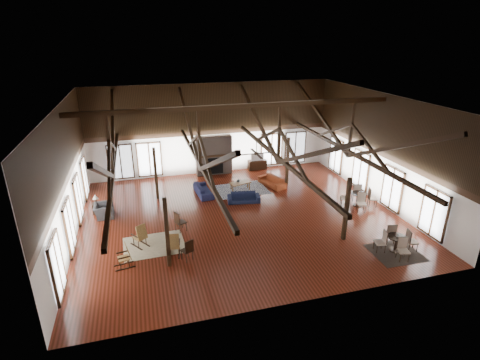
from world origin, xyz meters
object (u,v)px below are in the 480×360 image
object	(u,v)px
coffee_table	(240,183)
armchair	(104,211)
sofa_navy_front	(244,198)
cafe_table_far	(359,197)
sofa_orange	(272,181)
tv_console	(257,165)
sofa_navy_left	(204,190)
cafe_table_near	(396,241)

from	to	relation	value
coffee_table	armchair	size ratio (longest dim) A/B	1.29
sofa_navy_front	armchair	bearing A→B (deg)	-171.85
coffee_table	cafe_table_far	bearing A→B (deg)	-51.42
sofa_orange	coffee_table	distance (m)	2.10
sofa_orange	armchair	distance (m)	10.03
tv_console	cafe_table_far	bearing A→B (deg)	-63.90
coffee_table	sofa_navy_front	bearing A→B (deg)	-116.01
sofa_navy_left	sofa_orange	distance (m)	4.39
sofa_orange	cafe_table_far	size ratio (longest dim) A/B	0.98
sofa_navy_left	tv_console	xyz separation A→B (m)	(4.45, 3.42, 0.03)
tv_console	sofa_orange	bearing A→B (deg)	-91.20
cafe_table_far	tv_console	world-z (taller)	cafe_table_far
cafe_table_near	cafe_table_far	xyz separation A→B (m)	(0.98, 4.53, 0.03)
sofa_navy_left	armchair	size ratio (longest dim) A/B	1.88
sofa_navy_left	coffee_table	xyz separation A→B (m)	(2.29, 0.12, 0.13)
coffee_table	sofa_orange	bearing A→B (deg)	-13.39
sofa_orange	cafe_table_far	bearing A→B (deg)	23.44
sofa_navy_front	sofa_orange	distance (m)	3.04
sofa_navy_front	sofa_orange	world-z (taller)	sofa_orange
armchair	tv_console	bearing A→B (deg)	-64.40
sofa_navy_left	cafe_table_far	xyz separation A→B (m)	(7.98, -3.80, 0.22)
sofa_orange	sofa_navy_left	bearing A→B (deg)	-104.91
sofa_navy_left	coffee_table	distance (m)	2.29
sofa_navy_left	armchair	world-z (taller)	armchair
sofa_orange	tv_console	size ratio (longest dim) A/B	1.53
cafe_table_near	tv_console	distance (m)	12.03
coffee_table	cafe_table_far	world-z (taller)	cafe_table_far
sofa_orange	armchair	world-z (taller)	armchair
armchair	cafe_table_far	size ratio (longest dim) A/B	0.53
cafe_table_near	tv_console	world-z (taller)	cafe_table_near
sofa_navy_front	cafe_table_far	bearing A→B (deg)	-10.24
sofa_navy_front	tv_console	distance (m)	5.63
tv_console	armchair	bearing A→B (deg)	-153.88
coffee_table	tv_console	xyz separation A→B (m)	(2.16, 3.29, -0.10)
sofa_navy_left	cafe_table_near	world-z (taller)	cafe_table_near
cafe_table_near	sofa_navy_left	bearing A→B (deg)	130.04
sofa_navy_front	cafe_table_far	xyz separation A→B (m)	(5.98, -2.16, 0.25)
sofa_orange	armchair	xyz separation A→B (m)	(-9.89, -1.71, 0.06)
sofa_orange	cafe_table_far	distance (m)	5.43
sofa_navy_left	sofa_orange	size ratio (longest dim) A/B	1.02
tv_console	sofa_navy_left	bearing A→B (deg)	-142.44
cafe_table_far	sofa_orange	bearing A→B (deg)	131.64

